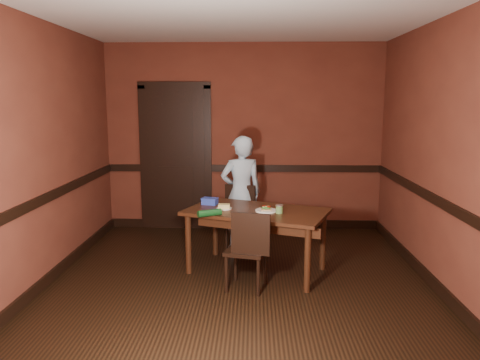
# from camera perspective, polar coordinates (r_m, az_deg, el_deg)

# --- Properties ---
(floor) EXTENTS (4.00, 4.50, 0.01)m
(floor) POSITION_cam_1_polar(r_m,az_deg,el_deg) (4.95, -0.12, -12.78)
(floor) COLOR black
(floor) RESTS_ON ground
(ceiling) EXTENTS (4.00, 4.50, 0.01)m
(ceiling) POSITION_cam_1_polar(r_m,az_deg,el_deg) (4.64, -0.14, 19.75)
(ceiling) COLOR silver
(ceiling) RESTS_ON ground
(wall_back) EXTENTS (4.00, 0.02, 2.70)m
(wall_back) POSITION_cam_1_polar(r_m,az_deg,el_deg) (6.84, 0.48, 5.19)
(wall_back) COLOR #5E291C
(wall_back) RESTS_ON ground
(wall_front) EXTENTS (4.00, 0.02, 2.70)m
(wall_front) POSITION_cam_1_polar(r_m,az_deg,el_deg) (2.38, -1.87, -3.51)
(wall_front) COLOR #5E291C
(wall_front) RESTS_ON ground
(wall_left) EXTENTS (0.02, 4.50, 2.70)m
(wall_left) POSITION_cam_1_polar(r_m,az_deg,el_deg) (5.07, -23.36, 2.78)
(wall_left) COLOR #5E291C
(wall_left) RESTS_ON ground
(wall_right) EXTENTS (0.02, 4.50, 2.70)m
(wall_right) POSITION_cam_1_polar(r_m,az_deg,el_deg) (4.96, 23.68, 2.61)
(wall_right) COLOR #5E291C
(wall_right) RESTS_ON ground
(dado_back) EXTENTS (4.00, 0.03, 0.10)m
(dado_back) POSITION_cam_1_polar(r_m,az_deg,el_deg) (6.87, 0.47, 1.44)
(dado_back) COLOR black
(dado_back) RESTS_ON ground
(dado_left) EXTENTS (0.03, 4.50, 0.10)m
(dado_left) POSITION_cam_1_polar(r_m,az_deg,el_deg) (5.14, -22.87, -2.20)
(dado_left) COLOR black
(dado_left) RESTS_ON ground
(dado_right) EXTENTS (0.03, 4.50, 0.10)m
(dado_right) POSITION_cam_1_polar(r_m,az_deg,el_deg) (5.02, 23.17, -2.48)
(dado_right) COLOR black
(dado_right) RESTS_ON ground
(baseboard_back) EXTENTS (4.00, 0.03, 0.12)m
(baseboard_back) POSITION_cam_1_polar(r_m,az_deg,el_deg) (7.04, 0.46, -5.34)
(baseboard_back) COLOR black
(baseboard_back) RESTS_ON ground
(baseboard_left) EXTENTS (0.03, 4.50, 0.12)m
(baseboard_left) POSITION_cam_1_polar(r_m,az_deg,el_deg) (5.36, -22.27, -11.02)
(baseboard_left) COLOR black
(baseboard_left) RESTS_ON ground
(baseboard_right) EXTENTS (0.03, 4.50, 0.12)m
(baseboard_right) POSITION_cam_1_polar(r_m,az_deg,el_deg) (5.25, 22.55, -11.48)
(baseboard_right) COLOR black
(baseboard_right) RESTS_ON ground
(door) EXTENTS (1.05, 0.07, 2.20)m
(door) POSITION_cam_1_polar(r_m,az_deg,el_deg) (6.92, -7.85, 3.00)
(door) COLOR black
(door) RESTS_ON ground
(dining_table) EXTENTS (1.70, 1.32, 0.70)m
(dining_table) POSITION_cam_1_polar(r_m,az_deg,el_deg) (5.23, 2.01, -7.43)
(dining_table) COLOR black
(dining_table) RESTS_ON floor
(chair_far) EXTENTS (0.48, 0.48, 0.84)m
(chair_far) POSITION_cam_1_polar(r_m,az_deg,el_deg) (5.82, 0.38, -4.94)
(chair_far) COLOR black
(chair_far) RESTS_ON floor
(chair_near) EXTENTS (0.47, 0.47, 0.83)m
(chair_near) POSITION_cam_1_polar(r_m,az_deg,el_deg) (4.76, 0.78, -8.40)
(chair_near) COLOR black
(chair_near) RESTS_ON floor
(person) EXTENTS (0.61, 0.48, 1.46)m
(person) POSITION_cam_1_polar(r_m,az_deg,el_deg) (5.93, 0.15, -1.60)
(person) COLOR #A3C4D6
(person) RESTS_ON floor
(sandwich_plate) EXTENTS (0.23, 0.23, 0.06)m
(sandwich_plate) POSITION_cam_1_polar(r_m,az_deg,el_deg) (5.08, 3.20, -3.65)
(sandwich_plate) COLOR white
(sandwich_plate) RESTS_ON dining_table
(sauce_jar) EXTENTS (0.08, 0.08, 0.09)m
(sauce_jar) POSITION_cam_1_polar(r_m,az_deg,el_deg) (5.00, 4.82, -3.53)
(sauce_jar) COLOR #5E8A45
(sauce_jar) RESTS_ON dining_table
(cheese_saucer) EXTENTS (0.17, 0.17, 0.05)m
(cheese_saucer) POSITION_cam_1_polar(r_m,az_deg,el_deg) (5.19, -1.95, -3.31)
(cheese_saucer) COLOR white
(cheese_saucer) RESTS_ON dining_table
(food_tub) EXTENTS (0.21, 0.17, 0.08)m
(food_tub) POSITION_cam_1_polar(r_m,az_deg,el_deg) (5.41, -3.70, -2.58)
(food_tub) COLOR #2D44B1
(food_tub) RESTS_ON dining_table
(wrapped_veg) EXTENTS (0.26, 0.18, 0.07)m
(wrapped_veg) POSITION_cam_1_polar(r_m,az_deg,el_deg) (4.86, -3.73, -4.03)
(wrapped_veg) COLOR #103D17
(wrapped_veg) RESTS_ON dining_table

